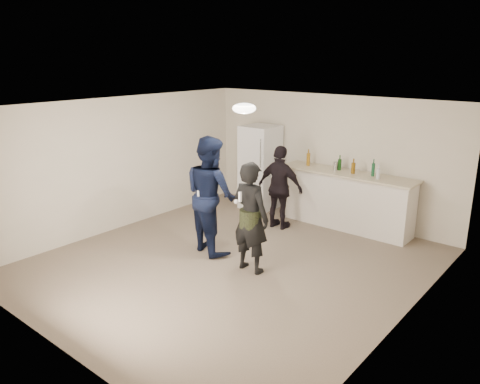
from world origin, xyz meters
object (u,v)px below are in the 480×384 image
Objects in this scene: woman at (251,217)px; spectator at (280,188)px; fridge at (260,167)px; shaker at (335,166)px; counter at (345,201)px; man at (211,195)px.

spectator is at bearing -68.39° from woman.
shaker is at bearing 3.07° from fridge.
man reaches higher than counter.
man is 1.14× the size of woman.
woman is at bearing -55.37° from fridge.
fridge reaches higher than shaker.
man reaches higher than fridge.
woman reaches higher than counter.
fridge is 2.54m from man.
woman is 1.97m from spectator.
spectator is (1.07, -0.78, -0.10)m from fridge.
counter is at bearing 2.00° from fridge.
shaker is at bearing -94.33° from man.
fridge reaches higher than spectator.
counter is 1.50× the size of woman.
woman is 1.08× the size of spectator.
counter is at bearing -94.46° from woman.
shaker is 0.09× the size of man.
man reaches higher than shaker.
counter is 1.31× the size of man.
woman is at bearing -94.29° from counter.
shaker is 0.11× the size of spectator.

